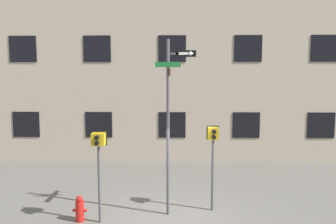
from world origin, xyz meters
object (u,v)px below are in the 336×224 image
at_px(street_sign_pole, 170,115).
at_px(pedestrian_signal_right, 213,145).
at_px(fire_hydrant, 80,209).
at_px(pedestrian_signal_left, 99,152).

xyz_separation_m(street_sign_pole, pedestrian_signal_right, (1.25, 0.33, -0.93)).
bearing_deg(street_sign_pole, fire_hydrant, -168.11).
bearing_deg(street_sign_pole, pedestrian_signal_right, 14.74).
relative_size(pedestrian_signal_left, pedestrian_signal_right, 0.99).
height_order(pedestrian_signal_left, pedestrian_signal_right, pedestrian_signal_right).
distance_m(pedestrian_signal_left, pedestrian_signal_right, 3.27).
relative_size(pedestrian_signal_left, fire_hydrant, 3.47).
xyz_separation_m(pedestrian_signal_left, pedestrian_signal_right, (3.15, 0.90, -0.00)).
bearing_deg(fire_hydrant, street_sign_pole, 11.89).
relative_size(street_sign_pole, pedestrian_signal_left, 2.00).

